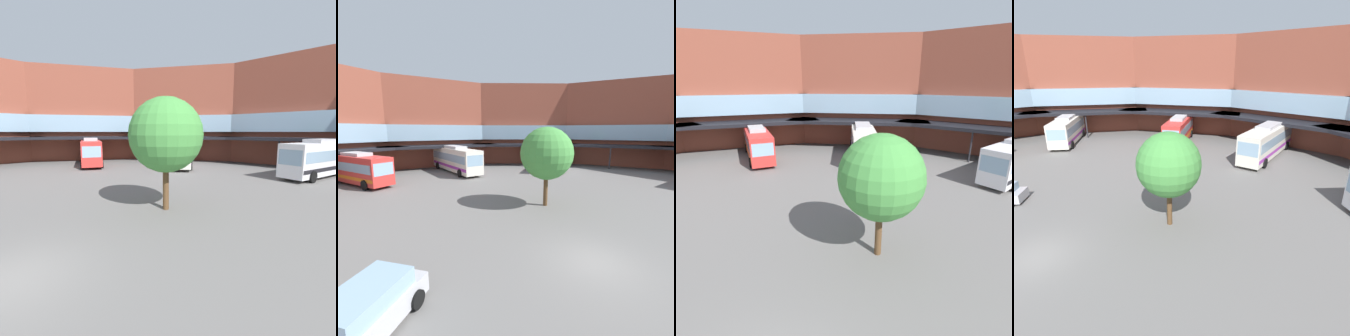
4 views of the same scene
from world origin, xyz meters
The scene contains 6 objects.
ground_plane centered at (0.00, 0.00, 0.00)m, with size 121.64×121.64×0.00m, color slate.
station_building centered at (0.00, 21.64, 7.07)m, with size 79.56×43.73×14.66m.
bus_0 centered at (1.07, 26.78, 2.00)m, with size 4.15×12.72×3.96m.
bus_1 centered at (-23.05, 13.68, 1.93)m, with size 9.27×8.60×3.81m.
bus_2 centered at (-11.21, 24.35, 1.89)m, with size 7.35×10.02×3.75m.
plaza_tree centered at (3.18, 7.78, 4.40)m, with size 4.32×4.32×6.57m.
Camera 4 is at (15.15, -4.19, 10.45)m, focal length 29.58 mm.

